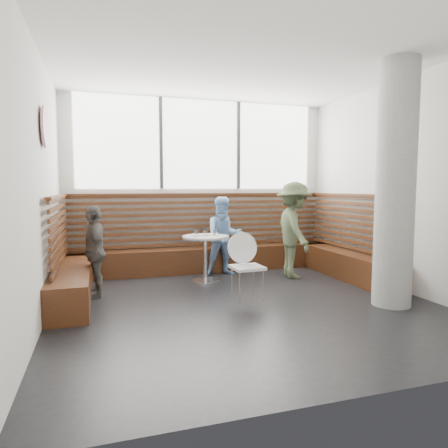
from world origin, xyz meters
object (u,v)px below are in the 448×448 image
object	(u,v)px
cafe_table	(205,249)
child_left	(95,251)
concrete_column	(395,185)
cafe_chair	(245,260)
adult_man	(294,230)
child_back	(224,236)

from	to	relation	value
cafe_table	child_left	bearing A→B (deg)	-167.96
concrete_column	cafe_chair	distance (m)	2.23
child_left	adult_man	bearing A→B (deg)	87.29
cafe_table	child_back	xyz separation A→B (m)	(0.45, 0.41, 0.15)
adult_man	cafe_chair	bearing A→B (deg)	136.04
concrete_column	cafe_table	world-z (taller)	concrete_column
adult_man	child_left	distance (m)	3.31
cafe_chair	child_back	size ratio (longest dim) A/B	0.66
concrete_column	adult_man	size ratio (longest dim) A/B	1.92
cafe_chair	child_left	distance (m)	2.17
adult_man	child_left	world-z (taller)	adult_man
concrete_column	cafe_table	distance (m)	3.05
adult_man	concrete_column	bearing A→B (deg)	-157.51
cafe_chair	adult_man	size ratio (longest dim) A/B	0.56
concrete_column	child_left	bearing A→B (deg)	156.62
cafe_chair	child_left	world-z (taller)	child_left
child_left	cafe_table	bearing A→B (deg)	95.08
concrete_column	child_left	size ratio (longest dim) A/B	2.44
cafe_chair	adult_man	bearing A→B (deg)	35.46
adult_man	child_left	size ratio (longest dim) A/B	1.27
cafe_table	cafe_chair	world-z (taller)	cafe_chair
cafe_chair	adult_man	world-z (taller)	adult_man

